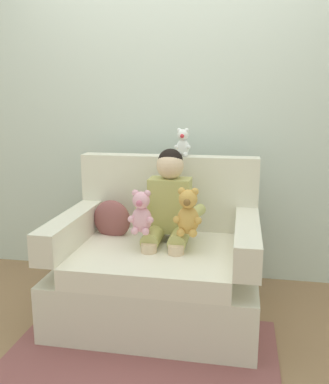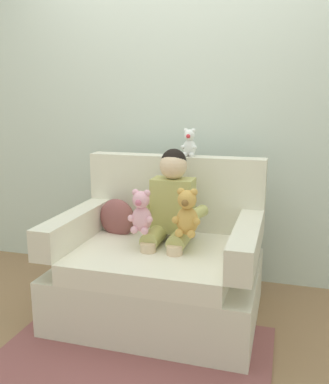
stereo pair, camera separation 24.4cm
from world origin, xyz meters
TOP-DOWN VIEW (x-y plane):
  - ground_plane at (0.00, 0.00)m, footprint 8.00×8.00m
  - back_wall at (0.00, 0.75)m, footprint 6.00×0.10m
  - armchair at (0.00, 0.04)m, footprint 1.21×0.93m
  - seated_child at (0.05, 0.08)m, footprint 0.45×0.39m
  - plush_pink at (-0.08, -0.09)m, footprint 0.15×0.12m
  - plush_honey at (0.19, -0.08)m, footprint 0.17×0.13m
  - plush_white_on_backrest at (0.09, 0.39)m, footprint 0.11×0.09m
  - throw_pillow at (-0.34, 0.17)m, footprint 0.28×0.16m

SIDE VIEW (x-z plane):
  - ground_plane at x=0.00m, z-range 0.00..0.00m
  - armchair at x=0.00m, z-range -0.17..0.79m
  - throw_pillow at x=-0.34m, z-range 0.43..0.69m
  - seated_child at x=0.05m, z-range 0.26..1.09m
  - plush_pink at x=-0.08m, z-range 0.56..0.82m
  - plush_honey at x=0.19m, z-range 0.56..0.84m
  - plush_white_on_backrest at x=0.09m, z-range 0.96..1.15m
  - back_wall at x=0.00m, z-range 0.00..2.60m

